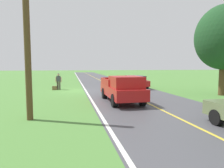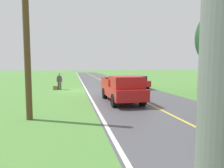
{
  "view_description": "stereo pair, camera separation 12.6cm",
  "coord_description": "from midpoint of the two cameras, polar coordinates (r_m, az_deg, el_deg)",
  "views": [
    {
      "loc": [
        0.46,
        20.14,
        2.46
      ],
      "look_at": [
        -2.12,
        7.68,
        1.32
      ],
      "focal_mm": 31.72,
      "sensor_mm": 36.0,
      "label": 1
    },
    {
      "loc": [
        0.34,
        20.16,
        2.46
      ],
      "look_at": [
        -2.12,
        7.68,
        1.32
      ],
      "focal_mm": 31.72,
      "sensor_mm": 36.0,
      "label": 2
    }
  ],
  "objects": [
    {
      "name": "road_surface",
      "position": [
        20.88,
        1.96,
        -1.61
      ],
      "size": [
        7.44,
        120.0,
        0.0
      ],
      "primitive_type": "cube",
      "color": "#47474C",
      "rests_on": "ground"
    },
    {
      "name": "pickup_truck_passing",
      "position": [
        13.47,
        2.74,
        -1.23
      ],
      "size": [
        2.17,
        5.44,
        1.82
      ],
      "color": "#B21919",
      "rests_on": "ground"
    },
    {
      "name": "utility_pole_roadside",
      "position": [
        9.81,
        -23.61,
        11.54
      ],
      "size": [
        0.28,
        0.28,
        7.25
      ],
      "primitive_type": "cylinder",
      "color": "brown",
      "rests_on": "ground"
    },
    {
      "name": "lane_edge_line",
      "position": [
        20.35,
        -7.77,
        -1.83
      ],
      "size": [
        0.16,
        117.6,
        0.0
      ],
      "primitive_type": "cube",
      "color": "silver",
      "rests_on": "ground"
    },
    {
      "name": "sedan_near_oncoming",
      "position": [
        22.36,
        6.5,
        0.74
      ],
      "size": [
        1.97,
        4.42,
        1.41
      ],
      "color": "red",
      "rests_on": "ground"
    },
    {
      "name": "tree_far_side_near",
      "position": [
        19.21,
        29.41,
        11.57
      ],
      "size": [
        4.66,
        4.66,
        7.53
      ],
      "color": "brown",
      "rests_on": "ground"
    },
    {
      "name": "hitchhiker_walking",
      "position": [
        21.42,
        -15.31,
        1.0
      ],
      "size": [
        0.62,
        0.51,
        1.75
      ],
      "color": "#4C473D",
      "rests_on": "ground"
    },
    {
      "name": "lane_centre_line",
      "position": [
        20.88,
        1.96,
        -1.61
      ],
      "size": [
        0.14,
        117.6,
        0.0
      ],
      "primitive_type": "cube",
      "color": "gold",
      "rests_on": "ground"
    },
    {
      "name": "suitcase_carried",
      "position": [
        21.44,
        -16.4,
        -1.11
      ],
      "size": [
        0.46,
        0.21,
        0.41
      ],
      "primitive_type": "cube",
      "rotation": [
        0.0,
        0.0,
        1.55
      ],
      "color": "brown",
      "rests_on": "ground"
    },
    {
      "name": "ground_plane",
      "position": [
        20.3,
        -10.5,
        -1.9
      ],
      "size": [
        200.0,
        200.0,
        0.0
      ],
      "primitive_type": "plane",
      "color": "#4C7F38"
    }
  ]
}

